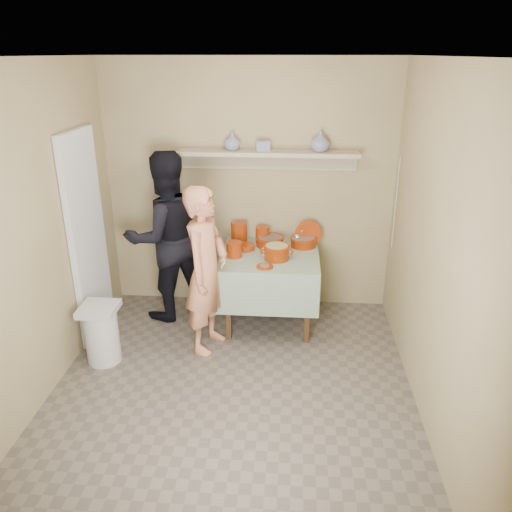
# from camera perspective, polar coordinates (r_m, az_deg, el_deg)

# --- Properties ---
(ground) EXTENTS (3.50, 3.50, 0.00)m
(ground) POSITION_cam_1_polar(r_m,az_deg,el_deg) (4.26, -2.89, -15.76)
(ground) COLOR #645B4F
(ground) RESTS_ON ground
(tile_panel) EXTENTS (0.06, 0.70, 2.00)m
(tile_panel) POSITION_cam_1_polar(r_m,az_deg,el_deg) (4.97, -18.69, 1.94)
(tile_panel) COLOR silver
(tile_panel) RESTS_ON ground
(plate_stack_a) EXTENTS (0.17, 0.17, 0.22)m
(plate_stack_a) POSITION_cam_1_polar(r_m,az_deg,el_deg) (5.23, -1.94, 2.67)
(plate_stack_a) COLOR maroon
(plate_stack_a) RESTS_ON serving_table
(plate_stack_b) EXTENTS (0.15, 0.15, 0.18)m
(plate_stack_b) POSITION_cam_1_polar(r_m,az_deg,el_deg) (5.24, 0.76, 2.44)
(plate_stack_b) COLOR maroon
(plate_stack_b) RESTS_ON serving_table
(bowl_stack) EXTENTS (0.15, 0.15, 0.15)m
(bowl_stack) POSITION_cam_1_polar(r_m,az_deg,el_deg) (4.88, -2.50, 0.76)
(bowl_stack) COLOR maroon
(bowl_stack) RESTS_ON serving_table
(empty_bowl) EXTENTS (0.19, 0.19, 0.06)m
(empty_bowl) POSITION_cam_1_polar(r_m,az_deg,el_deg) (5.07, -1.21, 1.04)
(empty_bowl) COLOR maroon
(empty_bowl) RESTS_ON serving_table
(propped_lid) EXTENTS (0.29, 0.15, 0.27)m
(propped_lid) POSITION_cam_1_polar(r_m,az_deg,el_deg) (5.20, 6.01, 2.53)
(propped_lid) COLOR maroon
(propped_lid) RESTS_ON serving_table
(vase_right) EXTENTS (0.25, 0.25, 0.20)m
(vase_right) POSITION_cam_1_polar(r_m,az_deg,el_deg) (5.03, 7.33, 12.87)
(vase_right) COLOR navy
(vase_right) RESTS_ON wall_shelf
(vase_left) EXTENTS (0.21, 0.21, 0.17)m
(vase_left) POSITION_cam_1_polar(r_m,az_deg,el_deg) (5.07, -2.74, 12.95)
(vase_left) COLOR navy
(vase_left) RESTS_ON wall_shelf
(ceramic_box) EXTENTS (0.15, 0.12, 0.10)m
(ceramic_box) POSITION_cam_1_polar(r_m,az_deg,el_deg) (5.04, 0.79, 12.47)
(ceramic_box) COLOR navy
(ceramic_box) RESTS_ON wall_shelf
(person_cook) EXTENTS (0.52, 0.65, 1.57)m
(person_cook) POSITION_cam_1_polar(r_m,az_deg,el_deg) (4.55, -5.69, -1.68)
(person_cook) COLOR tan
(person_cook) RESTS_ON ground
(person_helper) EXTENTS (1.08, 1.03, 1.76)m
(person_helper) POSITION_cam_1_polar(r_m,az_deg,el_deg) (5.16, -10.22, 2.14)
(person_helper) COLOR black
(person_helper) RESTS_ON ground
(room_shell) EXTENTS (3.04, 3.54, 2.62)m
(room_shell) POSITION_cam_1_polar(r_m,az_deg,el_deg) (3.51, -3.39, 5.43)
(room_shell) COLOR tan
(room_shell) RESTS_ON ground
(serving_table) EXTENTS (0.97, 0.97, 0.76)m
(serving_table) POSITION_cam_1_polar(r_m,az_deg,el_deg) (5.02, 1.60, -1.00)
(serving_table) COLOR #4C2D16
(serving_table) RESTS_ON ground
(cazuela_meat_a) EXTENTS (0.30, 0.30, 0.10)m
(cazuela_meat_a) POSITION_cam_1_polar(r_m,az_deg,el_deg) (5.16, 1.57, 1.79)
(cazuela_meat_a) COLOR #6D1B03
(cazuela_meat_a) RESTS_ON serving_table
(cazuela_meat_b) EXTENTS (0.28, 0.28, 0.10)m
(cazuela_meat_b) POSITION_cam_1_polar(r_m,az_deg,el_deg) (5.17, 5.43, 1.73)
(cazuela_meat_b) COLOR #6D1B03
(cazuela_meat_b) RESTS_ON serving_table
(ladle) EXTENTS (0.08, 0.26, 0.19)m
(ladle) POSITION_cam_1_polar(r_m,az_deg,el_deg) (5.13, 4.74, 2.18)
(ladle) COLOR silver
(ladle) RESTS_ON cazuela_meat_b
(cazuela_rice) EXTENTS (0.33, 0.25, 0.14)m
(cazuela_rice) POSITION_cam_1_polar(r_m,az_deg,el_deg) (4.82, 2.38, 0.57)
(cazuela_rice) COLOR #6D1B03
(cazuela_rice) RESTS_ON serving_table
(front_plate) EXTENTS (0.16, 0.16, 0.03)m
(front_plate) POSITION_cam_1_polar(r_m,az_deg,el_deg) (4.66, 1.01, -1.19)
(front_plate) COLOR maroon
(front_plate) RESTS_ON serving_table
(wall_shelf) EXTENTS (1.80, 0.25, 0.21)m
(wall_shelf) POSITION_cam_1_polar(r_m,az_deg,el_deg) (5.08, 1.37, 11.46)
(wall_shelf) COLOR tan
(wall_shelf) RESTS_ON room_shell
(trash_bin) EXTENTS (0.32, 0.32, 0.56)m
(trash_bin) POSITION_cam_1_polar(r_m,az_deg,el_deg) (4.74, -17.21, -8.43)
(trash_bin) COLOR silver
(trash_bin) RESTS_ON ground
(electrical_cord) EXTENTS (0.01, 0.05, 0.90)m
(electrical_cord) POSITION_cam_1_polar(r_m,az_deg,el_deg) (5.10, 15.68, 5.79)
(electrical_cord) COLOR silver
(electrical_cord) RESTS_ON wall_shelf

